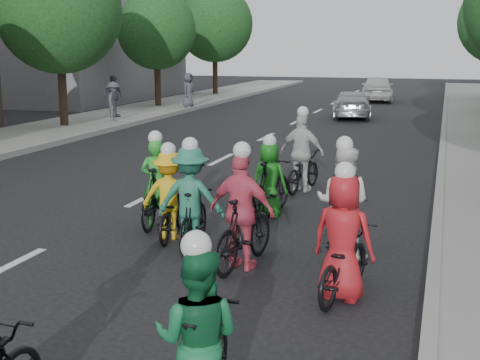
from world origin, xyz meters
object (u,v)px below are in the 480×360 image
at_px(cyclist_5, 158,192).
at_px(follow_car_trail, 377,88).
at_px(follow_car_lead, 352,104).
at_px(cyclist_7, 192,206).
at_px(cyclist_4, 343,251).
at_px(cyclist_1, 200,352).
at_px(cyclist_2, 171,203).
at_px(cyclist_3, 243,222).
at_px(cyclist_6, 343,214).
at_px(spectator_1, 113,96).
at_px(cyclist_9, 270,185).
at_px(cyclist_8, 302,162).
at_px(spectator_0, 113,101).
at_px(spectator_2, 188,90).

distance_m(cyclist_5, follow_car_trail, 28.82).
xyz_separation_m(follow_car_lead, follow_car_trail, (0.19, 9.37, 0.16)).
distance_m(cyclist_7, follow_car_lead, 20.61).
height_order(cyclist_4, follow_car_lead, cyclist_4).
relative_size(cyclist_4, follow_car_lead, 0.44).
height_order(cyclist_7, follow_car_lead, cyclist_7).
relative_size(cyclist_1, cyclist_4, 0.99).
bearing_deg(cyclist_2, cyclist_1, 107.35).
relative_size(cyclist_2, cyclist_3, 0.88).
bearing_deg(cyclist_6, cyclist_3, 42.20).
relative_size(follow_car_trail, spectator_1, 2.42).
bearing_deg(cyclist_5, follow_car_trail, -96.51).
xyz_separation_m(cyclist_1, cyclist_9, (-1.25, 7.17, -0.06)).
bearing_deg(cyclist_1, cyclist_4, -106.88).
height_order(cyclist_4, cyclist_7, cyclist_7).
relative_size(cyclist_5, follow_car_lead, 0.46).
distance_m(follow_car_lead, spectator_1, 10.58).
height_order(cyclist_9, spectator_1, spectator_1).
distance_m(follow_car_lead, follow_car_trail, 9.37).
distance_m(cyclist_6, cyclist_8, 4.80).
distance_m(follow_car_lead, spectator_0, 10.57).
xyz_separation_m(cyclist_4, follow_car_lead, (-2.91, 22.01, -0.03)).
xyz_separation_m(cyclist_1, spectator_1, (-11.87, 21.10, 0.40)).
distance_m(cyclist_6, spectator_1, 20.28).
bearing_deg(cyclist_8, cyclist_3, 103.66).
relative_size(follow_car_lead, spectator_2, 2.38).
bearing_deg(cyclist_2, cyclist_5, -60.37).
bearing_deg(follow_car_lead, cyclist_6, 88.76).
bearing_deg(follow_car_trail, spectator_1, 47.71).
relative_size(cyclist_5, spectator_0, 1.17).
relative_size(cyclist_2, cyclist_4, 0.92).
height_order(spectator_1, spectator_2, spectator_1).
distance_m(cyclist_4, cyclist_8, 6.50).
bearing_deg(follow_car_trail, spectator_2, 37.94).
height_order(cyclist_3, cyclist_5, cyclist_3).
xyz_separation_m(cyclist_3, cyclist_4, (1.58, -0.76, -0.07)).
height_order(cyclist_7, cyclist_8, cyclist_8).
distance_m(cyclist_4, follow_car_lead, 22.20).
height_order(cyclist_6, cyclist_8, cyclist_8).
height_order(cyclist_6, cyclist_9, cyclist_6).
bearing_deg(cyclist_8, follow_car_trail, -77.14).
xyz_separation_m(cyclist_8, cyclist_9, (-0.13, -2.37, -0.05)).
xyz_separation_m(cyclist_3, spectator_0, (-10.32, 15.70, 0.26)).
bearing_deg(cyclist_7, cyclist_1, 105.84).
distance_m(cyclist_7, cyclist_8, 4.89).
relative_size(cyclist_6, follow_car_lead, 0.46).
bearing_deg(spectator_2, cyclist_6, -145.11).
bearing_deg(spectator_1, cyclist_5, -134.49).
xyz_separation_m(cyclist_3, cyclist_9, (-0.40, 3.10, -0.09)).
height_order(cyclist_8, spectator_2, cyclist_8).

